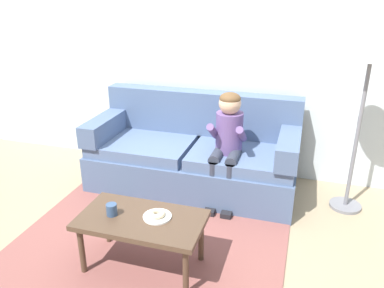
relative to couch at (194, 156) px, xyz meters
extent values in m
plane|color=#9E896B|center=(-0.06, -0.85, -0.35)|extent=(10.00, 10.00, 0.00)
cube|color=silver|center=(-0.06, 0.55, 1.05)|extent=(8.00, 0.10, 2.80)
cube|color=brown|center=(-0.06, -1.10, -0.34)|extent=(2.23, 1.97, 0.01)
cube|color=slate|center=(0.00, -0.05, -0.16)|extent=(2.13, 0.90, 0.38)
cube|color=slate|center=(-0.53, -0.10, 0.09)|extent=(1.02, 0.74, 0.12)
cube|color=slate|center=(0.53, -0.10, 0.09)|extent=(1.02, 0.74, 0.12)
cube|color=slate|center=(0.00, 0.30, 0.39)|extent=(2.13, 0.20, 0.47)
cube|color=slate|center=(-0.97, -0.05, 0.26)|extent=(0.20, 0.90, 0.22)
cube|color=slate|center=(0.97, -0.05, 0.26)|extent=(0.20, 0.90, 0.22)
cube|color=#4C3828|center=(0.01, -1.38, 0.07)|extent=(0.93, 0.51, 0.04)
cylinder|color=#4C3828|center=(-0.39, -1.57, -0.15)|extent=(0.04, 0.04, 0.40)
cylinder|color=#4C3828|center=(0.41, -1.57, -0.15)|extent=(0.04, 0.04, 0.40)
cylinder|color=#4C3828|center=(-0.39, -1.18, -0.15)|extent=(0.04, 0.04, 0.40)
cylinder|color=#4C3828|center=(0.41, -1.18, -0.15)|extent=(0.04, 0.04, 0.40)
cylinder|color=#664C84|center=(0.40, -0.13, 0.35)|extent=(0.26, 0.26, 0.40)
sphere|color=#DBAD89|center=(0.40, -0.15, 0.65)|extent=(0.21, 0.21, 0.21)
ellipsoid|color=brown|center=(0.40, -0.15, 0.70)|extent=(0.20, 0.20, 0.12)
cylinder|color=#333847|center=(0.32, -0.28, 0.16)|extent=(0.11, 0.30, 0.11)
cylinder|color=#333847|center=(0.32, -0.43, -0.07)|extent=(0.09, 0.09, 0.44)
cube|color=black|center=(0.32, -0.48, -0.32)|extent=(0.10, 0.20, 0.06)
cylinder|color=#664C84|center=(0.26, -0.24, 0.39)|extent=(0.07, 0.29, 0.23)
cylinder|color=#333847|center=(0.48, -0.28, 0.16)|extent=(0.11, 0.30, 0.11)
cylinder|color=#333847|center=(0.48, -0.43, -0.07)|extent=(0.09, 0.09, 0.44)
cube|color=black|center=(0.48, -0.48, -0.32)|extent=(0.10, 0.20, 0.06)
cylinder|color=#664C84|center=(0.53, -0.24, 0.39)|extent=(0.07, 0.29, 0.23)
cylinder|color=white|center=(0.12, -1.34, 0.10)|extent=(0.21, 0.21, 0.01)
torus|color=beige|center=(0.12, -1.34, 0.12)|extent=(0.13, 0.13, 0.04)
cylinder|color=#334C72|center=(-0.21, -1.41, 0.14)|extent=(0.08, 0.08, 0.09)
cube|color=#339E56|center=(-0.61, -0.70, -0.32)|extent=(0.16, 0.09, 0.05)
cylinder|color=#339E56|center=(-0.69, -0.70, -0.32)|extent=(0.06, 0.06, 0.05)
cylinder|color=#339E56|center=(-0.52, -0.70, -0.32)|extent=(0.06, 0.06, 0.05)
cylinder|color=slate|center=(1.55, -0.01, -0.33)|extent=(0.30, 0.30, 0.03)
cylinder|color=slate|center=(1.55, -0.01, 0.41)|extent=(0.04, 0.04, 1.46)
cone|color=beige|center=(1.55, -0.01, 1.22)|extent=(0.39, 0.39, 0.26)
camera|label=1|loc=(1.06, -3.56, 1.66)|focal=35.89mm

